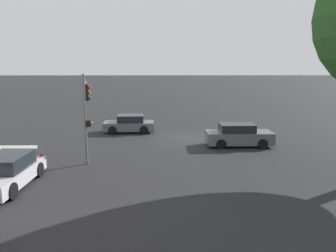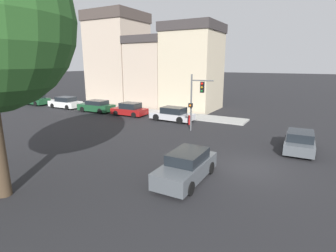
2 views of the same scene
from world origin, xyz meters
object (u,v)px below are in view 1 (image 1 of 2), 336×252
crossing_car_0 (239,135)px  crossing_car_1 (129,124)px  traffic_signal (86,106)px  parked_car_0 (7,172)px  fire_hydrant (42,162)px

crossing_car_0 → crossing_car_1: bearing=148.2°
traffic_signal → parked_car_0: 5.26m
crossing_car_0 → fire_hydrant: bearing=-156.3°
traffic_signal → crossing_car_0: traffic_signal is taller
traffic_signal → fire_hydrant: size_ratio=5.30×
crossing_car_0 → crossing_car_1: 9.06m
crossing_car_0 → fire_hydrant: size_ratio=4.73×
traffic_signal → parked_car_0: traffic_signal is taller
crossing_car_0 → crossing_car_1: crossing_car_0 is taller
parked_car_0 → fire_hydrant: (-0.70, -2.20, -0.19)m
crossing_car_0 → fire_hydrant: 12.35m
fire_hydrant → crossing_car_1: bearing=-109.8°
parked_car_0 → fire_hydrant: parked_car_0 is taller
parked_car_0 → crossing_car_0: bearing=122.8°
parked_car_0 → fire_hydrant: bearing=163.9°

